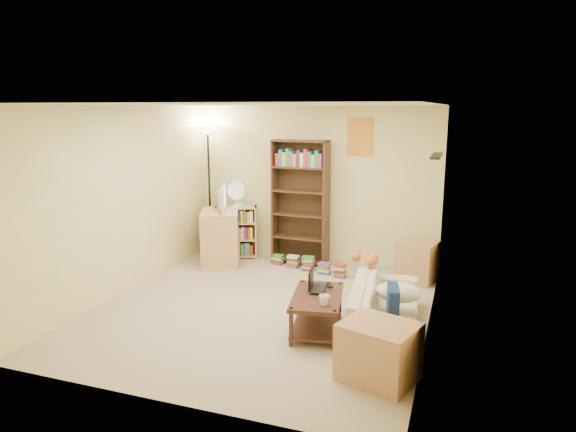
{
  "coord_description": "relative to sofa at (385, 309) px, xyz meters",
  "views": [
    {
      "loc": [
        2.29,
        -5.64,
        2.46
      ],
      "look_at": [
        0.1,
        0.66,
        1.05
      ],
      "focal_mm": 32.0,
      "sensor_mm": 36.0,
      "label": 1
    }
  ],
  "objects": [
    {
      "name": "short_bookshelf",
      "position": [
        -2.79,
        2.14,
        0.16
      ],
      "size": [
        0.73,
        0.5,
        0.87
      ],
      "rotation": [
        0.0,
        0.0,
        0.37
      ],
      "color": "tan",
      "rests_on": "ground"
    },
    {
      "name": "laptop",
      "position": [
        -0.7,
        -0.04,
        0.17
      ],
      "size": [
        0.41,
        0.31,
        0.03
      ],
      "primitive_type": "imported",
      "rotation": [
        0.0,
        0.0,
        1.68
      ],
      "color": "black",
      "rests_on": "coffee_table"
    },
    {
      "name": "room",
      "position": [
        -1.55,
        0.24,
        1.35
      ],
      "size": [
        4.5,
        4.54,
        2.52
      ],
      "color": "tan",
      "rests_on": "ground"
    },
    {
      "name": "side_table",
      "position": [
        0.17,
        1.92,
        0.02
      ],
      "size": [
        0.62,
        0.62,
        0.58
      ],
      "primitive_type": "cube",
      "rotation": [
        0.0,
        0.0,
        -0.25
      ],
      "color": "tan",
      "rests_on": "ground"
    },
    {
      "name": "laptop_screen",
      "position": [
        -0.84,
        -0.06,
        0.28
      ],
      "size": [
        0.07,
        0.32,
        0.21
      ],
      "primitive_type": "cube",
      "rotation": [
        0.0,
        0.0,
        0.17
      ],
      "color": "white",
      "rests_on": "laptop"
    },
    {
      "name": "tabby_cat",
      "position": [
        -0.31,
        0.69,
        0.35
      ],
      "size": [
        0.43,
        0.19,
        0.15
      ],
      "color": "#CD592B",
      "rests_on": "sofa"
    },
    {
      "name": "navy_pillow",
      "position": [
        0.13,
        -0.39,
        0.25
      ],
      "size": [
        0.18,
        0.37,
        0.32
      ],
      "primitive_type": "cube",
      "rotation": [
        0.0,
        0.0,
        1.77
      ],
      "color": "navy",
      "rests_on": "sofa"
    },
    {
      "name": "tv_remote",
      "position": [
        -0.67,
        0.12,
        0.16
      ],
      "size": [
        0.12,
        0.18,
        0.02
      ],
      "primitive_type": "cube",
      "rotation": [
        0.0,
        0.0,
        0.47
      ],
      "color": "black",
      "rests_on": "coffee_table"
    },
    {
      "name": "end_cabinet",
      "position": [
        0.1,
        -1.03,
        -0.0
      ],
      "size": [
        0.79,
        0.72,
        0.54
      ],
      "primitive_type": "cube",
      "rotation": [
        0.0,
        0.0,
        -0.32
      ],
      "color": "tan",
      "rests_on": "ground"
    },
    {
      "name": "tall_bookshelf",
      "position": [
        -1.71,
        2.21,
        0.77
      ],
      "size": [
        0.9,
        0.34,
        1.97
      ],
      "rotation": [
        0.0,
        0.0,
        -0.04
      ],
      "color": "#3E2718",
      "rests_on": "ground"
    },
    {
      "name": "cream_blanket",
      "position": [
        0.13,
        0.06,
        0.2
      ],
      "size": [
        0.5,
        0.36,
        0.22
      ],
      "primitive_type": "ellipsoid",
      "color": "silver",
      "rests_on": "sofa"
    },
    {
      "name": "sofa",
      "position": [
        0.0,
        0.0,
        0.0
      ],
      "size": [
        2.02,
        1.11,
        0.55
      ],
      "primitive_type": "imported",
      "rotation": [
        0.0,
        0.0,
        1.67
      ],
      "color": "#B8AA98",
      "rests_on": "ground"
    },
    {
      "name": "floor_lamp",
      "position": [
        -3.35,
        2.29,
        1.46
      ],
      "size": [
        0.37,
        0.37,
        2.17
      ],
      "color": "black",
      "rests_on": "ground"
    },
    {
      "name": "mug",
      "position": [
        -0.57,
        -0.47,
        0.2
      ],
      "size": [
        0.21,
        0.21,
        0.11
      ],
      "primitive_type": "imported",
      "rotation": [
        0.0,
        0.0,
        0.46
      ],
      "color": "white",
      "rests_on": "coffee_table"
    },
    {
      "name": "book_stacks",
      "position": [
        -1.43,
        1.84,
        -0.18
      ],
      "size": [
        1.27,
        0.46,
        0.22
      ],
      "color": "red",
      "rests_on": "ground"
    },
    {
      "name": "tv_stand",
      "position": [
        -2.9,
        1.76,
        0.16
      ],
      "size": [
        0.84,
        0.96,
        0.86
      ],
      "primitive_type": "cube",
      "rotation": [
        0.0,
        0.0,
        0.41
      ],
      "color": "tan",
      "rests_on": "ground"
    },
    {
      "name": "desk_fan",
      "position": [
        -2.75,
        2.1,
        0.83
      ],
      "size": [
        0.31,
        0.17,
        0.43
      ],
      "color": "silver",
      "rests_on": "short_bookshelf"
    },
    {
      "name": "television",
      "position": [
        -2.9,
        1.76,
        0.79
      ],
      "size": [
        0.77,
        0.6,
        0.4
      ],
      "primitive_type": "imported",
      "rotation": [
        0.0,
        0.0,
        1.98
      ],
      "color": "black",
      "rests_on": "tv_stand"
    },
    {
      "name": "coffee_table",
      "position": [
        -0.72,
        -0.21,
        0.0
      ],
      "size": [
        0.68,
        1.03,
        0.42
      ],
      "rotation": [
        0.0,
        0.0,
        0.17
      ],
      "color": "#46241B",
      "rests_on": "ground"
    }
  ]
}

